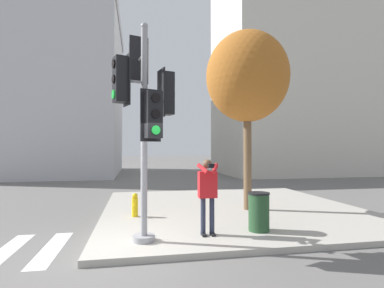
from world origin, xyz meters
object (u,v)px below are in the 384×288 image
Objects in this scene: traffic_signal_pole at (144,104)px; fire_hydrant at (135,205)px; person_photographer at (208,190)px; street_tree at (247,77)px; trash_bin at (259,212)px.

fire_hydrant is at bearing 94.75° from traffic_signal_pole.
traffic_signal_pole reaches higher than person_photographer.
traffic_signal_pole is 4.39m from street_tree.
street_tree reaches higher than traffic_signal_pole.
fire_hydrant is at bearing 126.91° from person_photographer.
street_tree is at bearing 39.05° from traffic_signal_pole.
trash_bin is (2.80, -2.00, 0.12)m from fire_hydrant.
street_tree is 6.32× the size of trash_bin.
street_tree is 8.56× the size of fire_hydrant.
traffic_signal_pole is 5.10× the size of trash_bin.
fire_hydrant is (-0.19, 2.29, -2.50)m from traffic_signal_pole.
trash_bin is (1.23, 0.09, -0.55)m from person_photographer.
traffic_signal_pole is at bearing -140.95° from street_tree.
street_tree reaches higher than fire_hydrant.
traffic_signal_pole is at bearing -85.25° from fire_hydrant.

